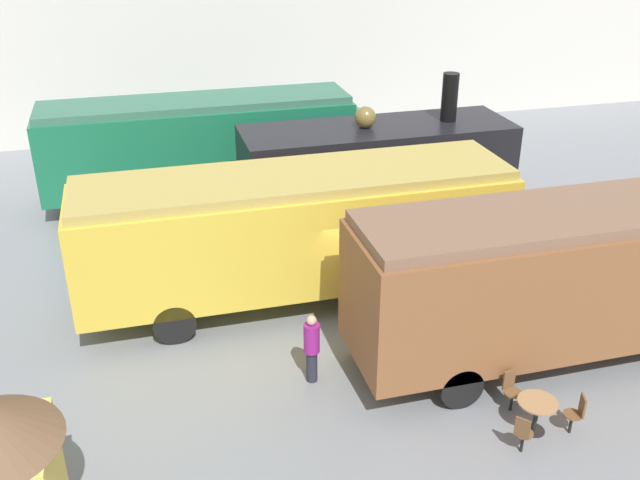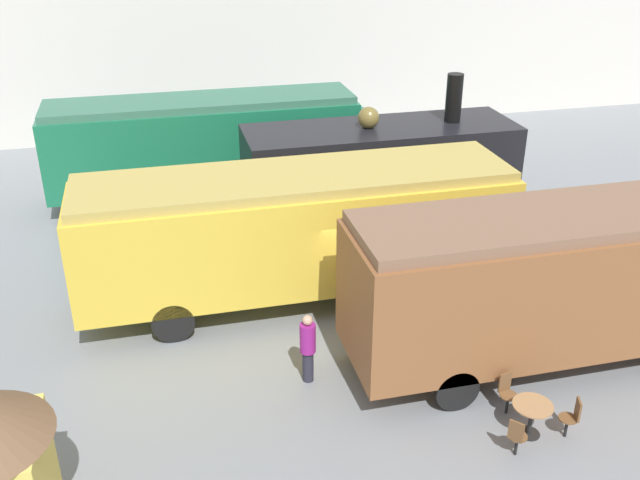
% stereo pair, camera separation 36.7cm
% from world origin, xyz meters
% --- Properties ---
extents(ground_plane, '(80.00, 80.00, 0.00)m').
position_xyz_m(ground_plane, '(0.00, 0.00, 0.00)').
color(ground_plane, gray).
extents(backdrop_wall, '(44.00, 0.15, 9.00)m').
position_xyz_m(backdrop_wall, '(0.00, 15.58, 4.50)').
color(backdrop_wall, silver).
rests_on(backdrop_wall, ground_plane).
extents(streamlined_locomotive, '(12.21, 2.41, 3.45)m').
position_xyz_m(streamlined_locomotive, '(-2.32, 8.51, 1.99)').
color(streamlined_locomotive, '#196B47').
rests_on(streamlined_locomotive, ground_plane).
extents(steam_locomotive, '(8.18, 2.60, 4.67)m').
position_xyz_m(steam_locomotive, '(1.87, 4.80, 2.03)').
color(steam_locomotive, black).
rests_on(steam_locomotive, ground_plane).
extents(passenger_coach_vintage, '(10.77, 2.78, 3.41)m').
position_xyz_m(passenger_coach_vintage, '(-1.55, 1.07, 2.01)').
color(passenger_coach_vintage, gold).
rests_on(passenger_coach_vintage, ground_plane).
extents(passenger_coach_wooden, '(9.27, 2.59, 3.59)m').
position_xyz_m(passenger_coach_wooden, '(3.40, -2.87, 2.07)').
color(passenger_coach_wooden, brown).
rests_on(passenger_coach_wooden, ground_plane).
extents(cafe_table_near, '(0.78, 0.78, 0.71)m').
position_xyz_m(cafe_table_near, '(1.70, -5.14, 0.54)').
color(cafe_table_near, black).
rests_on(cafe_table_near, ground_plane).
extents(cafe_chair_0, '(0.36, 0.38, 0.87)m').
position_xyz_m(cafe_chair_0, '(1.56, -4.39, 0.51)').
color(cafe_chair_0, black).
rests_on(cafe_chair_0, ground_plane).
extents(cafe_chair_1, '(0.41, 0.40, 0.87)m').
position_xyz_m(cafe_chair_1, '(1.12, -5.63, 0.51)').
color(cafe_chair_1, black).
rests_on(cafe_chair_1, ground_plane).
extents(cafe_chair_2, '(0.39, 0.37, 0.87)m').
position_xyz_m(cafe_chair_2, '(2.42, -5.39, 0.51)').
color(cafe_chair_2, black).
rests_on(cafe_chair_2, ground_plane).
extents(visitor_person, '(0.34, 0.34, 1.62)m').
position_xyz_m(visitor_person, '(-2.08, -2.44, 0.87)').
color(visitor_person, '#262633').
rests_on(visitor_person, ground_plane).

